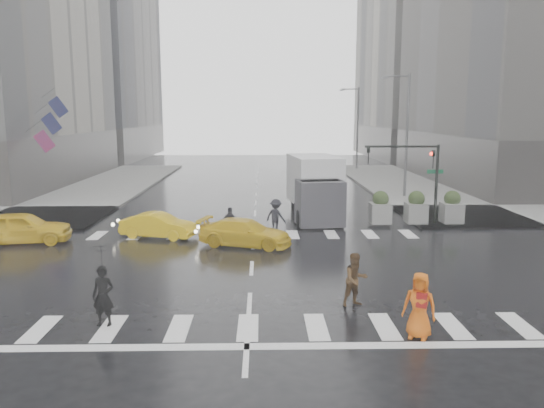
{
  "coord_description": "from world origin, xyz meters",
  "views": [
    {
      "loc": [
        0.41,
        -20.6,
        6.13
      ],
      "look_at": [
        0.86,
        2.0,
        2.28
      ],
      "focal_mm": 35.0,
      "sensor_mm": 36.0,
      "label": 1
    }
  ],
  "objects_px": {
    "traffic_signal_pole": "(419,168)",
    "box_truck": "(315,186)",
    "taxi_mid": "(158,225)",
    "pedestrian_orange": "(419,305)",
    "pedestrian_brown": "(356,280)",
    "taxi_front": "(22,228)"
  },
  "relations": [
    {
      "from": "pedestrian_brown",
      "to": "taxi_front",
      "type": "xyz_separation_m",
      "value": [
        -14.49,
        8.67,
        -0.11
      ]
    },
    {
      "from": "pedestrian_brown",
      "to": "pedestrian_orange",
      "type": "bearing_deg",
      "value": -83.07
    },
    {
      "from": "traffic_signal_pole",
      "to": "box_truck",
      "type": "bearing_deg",
      "value": 156.13
    },
    {
      "from": "taxi_front",
      "to": "box_truck",
      "type": "relative_size",
      "value": 0.66
    },
    {
      "from": "traffic_signal_pole",
      "to": "taxi_mid",
      "type": "height_order",
      "value": "traffic_signal_pole"
    },
    {
      "from": "taxi_front",
      "to": "traffic_signal_pole",
      "type": "bearing_deg",
      "value": -88.54
    },
    {
      "from": "pedestrian_brown",
      "to": "taxi_mid",
      "type": "distance_m",
      "value": 12.74
    },
    {
      "from": "pedestrian_orange",
      "to": "box_truck",
      "type": "xyz_separation_m",
      "value": [
        -1.14,
        17.2,
        1.0
      ]
    },
    {
      "from": "pedestrian_orange",
      "to": "taxi_front",
      "type": "distance_m",
      "value": 19.36
    },
    {
      "from": "pedestrian_brown",
      "to": "pedestrian_orange",
      "type": "relative_size",
      "value": 0.94
    },
    {
      "from": "pedestrian_brown",
      "to": "taxi_front",
      "type": "bearing_deg",
      "value": 128.44
    },
    {
      "from": "pedestrian_brown",
      "to": "box_truck",
      "type": "distance_m",
      "value": 14.72
    },
    {
      "from": "traffic_signal_pole",
      "to": "box_truck",
      "type": "distance_m",
      "value": 6.05
    },
    {
      "from": "pedestrian_brown",
      "to": "pedestrian_orange",
      "type": "distance_m",
      "value": 2.84
    },
    {
      "from": "pedestrian_brown",
      "to": "box_truck",
      "type": "xyz_separation_m",
      "value": [
        0.17,
        14.68,
        1.07
      ]
    },
    {
      "from": "taxi_front",
      "to": "box_truck",
      "type": "distance_m",
      "value": 15.89
    },
    {
      "from": "traffic_signal_pole",
      "to": "taxi_mid",
      "type": "bearing_deg",
      "value": -169.53
    },
    {
      "from": "pedestrian_orange",
      "to": "taxi_mid",
      "type": "xyz_separation_m",
      "value": [
        -9.51,
        12.27,
        -0.31
      ]
    },
    {
      "from": "taxi_front",
      "to": "taxi_mid",
      "type": "height_order",
      "value": "taxi_front"
    },
    {
      "from": "pedestrian_brown",
      "to": "box_truck",
      "type": "relative_size",
      "value": 0.26
    },
    {
      "from": "traffic_signal_pole",
      "to": "taxi_front",
      "type": "bearing_deg",
      "value": -169.77
    },
    {
      "from": "taxi_mid",
      "to": "traffic_signal_pole",
      "type": "bearing_deg",
      "value": -64.27
    }
  ]
}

